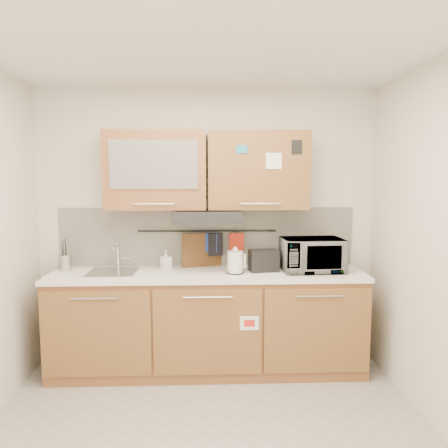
{
  "coord_description": "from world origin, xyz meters",
  "views": [
    {
      "loc": [
        0.0,
        -2.66,
        1.79
      ],
      "look_at": [
        0.14,
        1.05,
        1.37
      ],
      "focal_mm": 35.0,
      "sensor_mm": 36.0,
      "label": 1
    }
  ],
  "objects": [
    {
      "name": "ceiling",
      "position": [
        0.0,
        0.0,
        2.6
      ],
      "size": [
        3.2,
        3.2,
        0.0
      ],
      "primitive_type": "plane",
      "rotation": [
        3.14,
        0.0,
        0.0
      ],
      "color": "white",
      "rests_on": "wall_back"
    },
    {
      "name": "microwave",
      "position": [
        0.95,
        1.2,
        1.07
      ],
      "size": [
        0.56,
        0.4,
        0.3
      ],
      "primitive_type": "imported",
      "rotation": [
        0.0,
        0.0,
        0.06
      ],
      "color": "#999999",
      "rests_on": "countertop"
    },
    {
      "name": "utensil_rail",
      "position": [
        0.0,
        1.45,
        1.26
      ],
      "size": [
        1.3,
        0.02,
        0.02
      ],
      "primitive_type": "cylinder",
      "rotation": [
        0.0,
        1.57,
        0.0
      ],
      "color": "black",
      "rests_on": "backsplash"
    },
    {
      "name": "backsplash",
      "position": [
        0.0,
        1.49,
        1.2
      ],
      "size": [
        2.8,
        0.02,
        0.56
      ],
      "primitive_type": "cube",
      "color": "silver",
      "rests_on": "countertop"
    },
    {
      "name": "soap_bottle",
      "position": [
        -0.38,
        1.31,
        1.01
      ],
      "size": [
        0.11,
        0.11,
        0.18
      ],
      "primitive_type": "imported",
      "rotation": [
        0.0,
        0.0,
        0.56
      ],
      "color": "#999999",
      "rests_on": "countertop"
    },
    {
      "name": "oven_mitt",
      "position": [
        0.04,
        1.44,
        1.15
      ],
      "size": [
        0.11,
        0.04,
        0.18
      ],
      "primitive_type": "cube",
      "rotation": [
        0.0,
        0.0,
        -0.11
      ],
      "color": "navy",
      "rests_on": "utensil_rail"
    },
    {
      "name": "countertop",
      "position": [
        0.0,
        1.19,
        0.9
      ],
      "size": [
        2.82,
        0.62,
        0.04
      ],
      "primitive_type": "cube",
      "color": "white",
      "rests_on": "base_cabinet"
    },
    {
      "name": "base_cabinet",
      "position": [
        0.0,
        1.19,
        0.41
      ],
      "size": [
        2.8,
        0.64,
        0.88
      ],
      "color": "#9F6038",
      "rests_on": "floor"
    },
    {
      "name": "utensil_crock",
      "position": [
        -1.3,
        1.31,
        1.0
      ],
      "size": [
        0.15,
        0.15,
        0.29
      ],
      "rotation": [
        0.0,
        0.0,
        0.36
      ],
      "color": "#B1B0B4",
      "rests_on": "countertop"
    },
    {
      "name": "toaster",
      "position": [
        0.51,
        1.21,
        1.02
      ],
      "size": [
        0.28,
        0.19,
        0.2
      ],
      "rotation": [
        0.0,
        0.0,
        0.15
      ],
      "color": "black",
      "rests_on": "countertop"
    },
    {
      "name": "sink",
      "position": [
        -0.85,
        1.21,
        0.92
      ],
      "size": [
        0.42,
        0.4,
        0.26
      ],
      "color": "silver",
      "rests_on": "countertop"
    },
    {
      "name": "pot_holder",
      "position": [
        0.28,
        1.44,
        1.15
      ],
      "size": [
        0.14,
        0.05,
        0.18
      ],
      "primitive_type": "cube",
      "rotation": [
        0.0,
        0.0,
        0.21
      ],
      "color": "red",
      "rests_on": "utensil_rail"
    },
    {
      "name": "range_hood",
      "position": [
        0.0,
        1.25,
        1.42
      ],
      "size": [
        0.6,
        0.46,
        0.1
      ],
      "primitive_type": "cube",
      "color": "black",
      "rests_on": "upper_cabinets"
    },
    {
      "name": "cutting_board",
      "position": [
        -0.05,
        1.44,
        1.0
      ],
      "size": [
        0.38,
        0.14,
        0.48
      ],
      "primitive_type": "cube",
      "rotation": [
        0.0,
        0.0,
        0.3
      ],
      "color": "brown",
      "rests_on": "utensil_rail"
    },
    {
      "name": "dark_pouch",
      "position": [
        0.07,
        1.44,
        1.13
      ],
      "size": [
        0.14,
        0.06,
        0.22
      ],
      "primitive_type": "cube",
      "rotation": [
        0.0,
        0.0,
        0.15
      ],
      "color": "black",
      "rests_on": "utensil_rail"
    },
    {
      "name": "wall_back",
      "position": [
        0.0,
        1.5,
        1.3
      ],
      "size": [
        3.2,
        0.0,
        3.2
      ],
      "primitive_type": "plane",
      "rotation": [
        1.57,
        0.0,
        0.0
      ],
      "color": "silver",
      "rests_on": "ground"
    },
    {
      "name": "kettle",
      "position": [
        0.25,
        1.13,
        1.01
      ],
      "size": [
        0.18,
        0.16,
        0.24
      ],
      "rotation": [
        0.0,
        0.0,
        0.23
      ],
      "color": "silver",
      "rests_on": "countertop"
    },
    {
      "name": "upper_cabinets",
      "position": [
        -0.0,
        1.32,
        1.83
      ],
      "size": [
        1.82,
        0.37,
        0.7
      ],
      "color": "#9F6038",
      "rests_on": "wall_back"
    }
  ]
}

